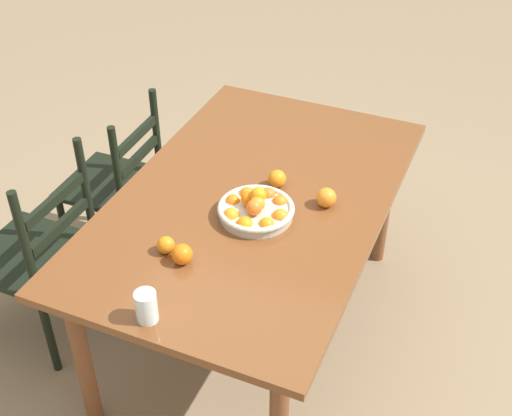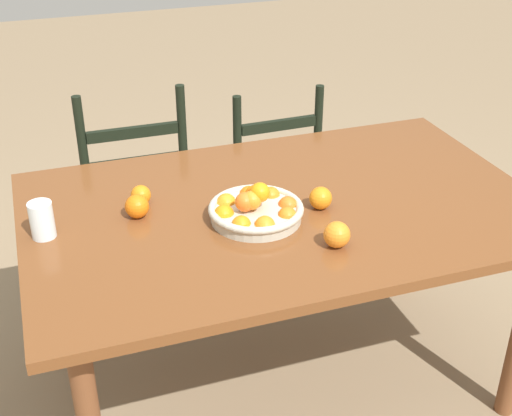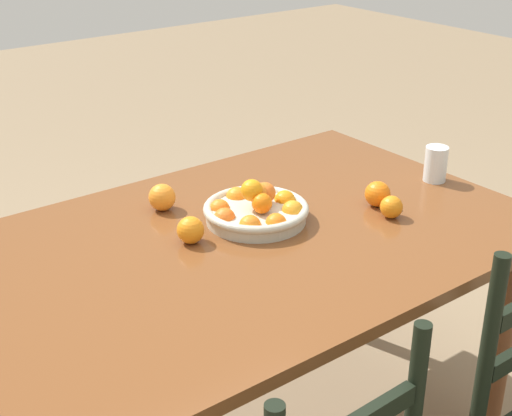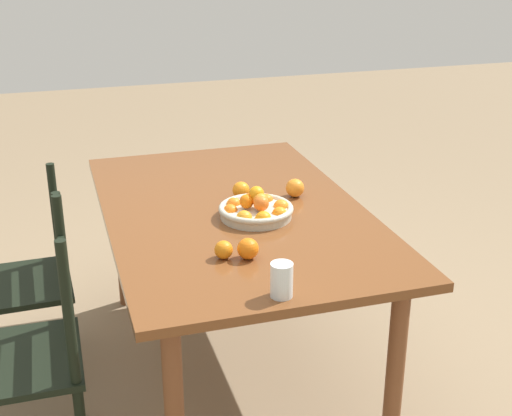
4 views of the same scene
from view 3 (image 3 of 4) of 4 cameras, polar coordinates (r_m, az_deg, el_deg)
dining_table at (r=2.02m, az=-1.53°, el=-4.57°), size 1.65×1.04×0.76m
fruit_bowl at (r=2.07m, az=0.03°, el=-0.13°), size 0.30×0.30×0.13m
orange_loose_0 at (r=2.19m, az=9.37°, el=1.08°), size 0.08×0.08×0.08m
orange_loose_1 at (r=2.13m, az=10.41°, el=0.08°), size 0.07×0.07×0.07m
orange_loose_2 at (r=2.15m, az=-7.26°, el=0.83°), size 0.08×0.08×0.08m
orange_loose_3 at (r=1.96m, az=-5.08°, el=-1.71°), size 0.07×0.07×0.07m
drinking_glass at (r=2.40m, az=13.71°, el=3.33°), size 0.07×0.07×0.11m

